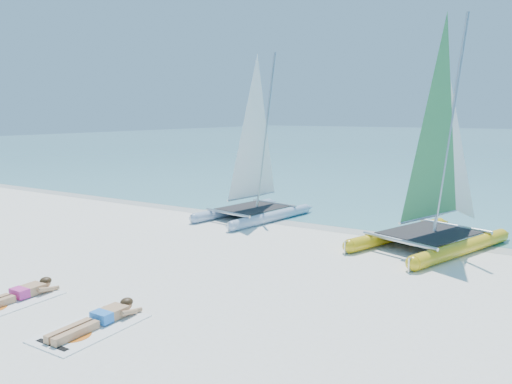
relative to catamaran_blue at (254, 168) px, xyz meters
The scene contains 9 objects.
ground 6.19m from the catamaran_blue, 63.31° to the right, with size 140.00×140.00×0.00m, color white.
sea 57.78m from the catamaran_blue, 87.35° to the left, with size 140.00×115.00×0.01m, color #78C7C8.
wet_sand_strip 3.19m from the catamaran_blue, ahead, with size 140.00×1.40×0.01m, color silver.
catamaran_blue is the anchor object (origin of this frame).
catamaran_yellow 6.22m from the catamaran_blue, ahead, with size 3.71×5.23×6.47m.
towel_a 9.30m from the catamaran_blue, 88.86° to the right, with size 1.00×1.85×0.02m, color white.
sunbather_a 9.09m from the catamaran_blue, 88.83° to the right, with size 0.37×1.73×0.26m.
towel_b 9.57m from the catamaran_blue, 74.91° to the right, with size 1.00×1.85×0.02m, color white.
sunbather_b 9.37m from the catamaran_blue, 74.60° to the right, with size 0.37×1.73×0.26m.
Camera 1 is at (6.31, -9.04, 3.58)m, focal length 35.00 mm.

